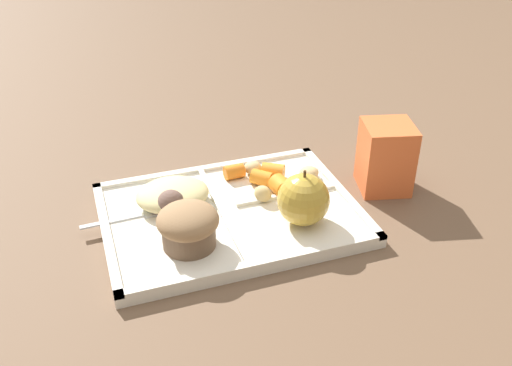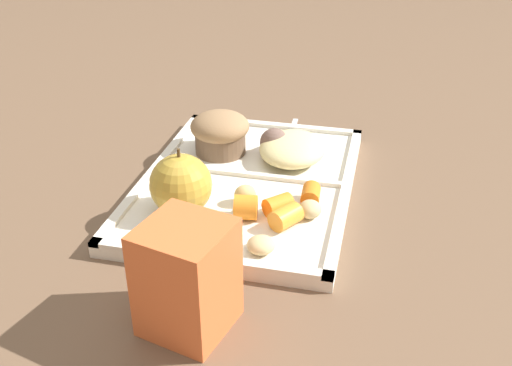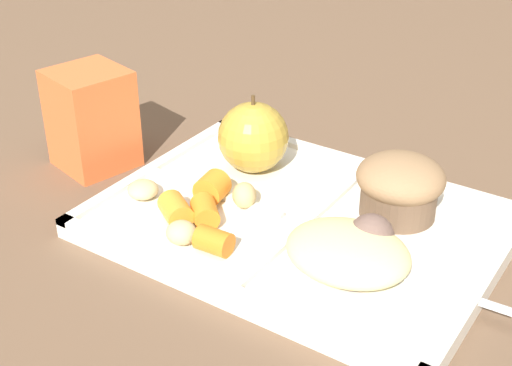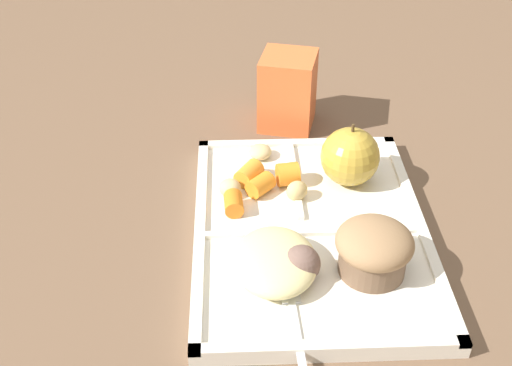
{
  "view_description": "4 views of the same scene",
  "coord_description": "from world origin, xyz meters",
  "views": [
    {
      "loc": [
        0.18,
        0.63,
        0.46
      ],
      "look_at": [
        -0.04,
        -0.01,
        0.05
      ],
      "focal_mm": 40.03,
      "sensor_mm": 36.0,
      "label": 1
    },
    {
      "loc": [
        -0.63,
        -0.16,
        0.38
      ],
      "look_at": [
        -0.02,
        -0.02,
        0.02
      ],
      "focal_mm": 41.91,
      "sensor_mm": 36.0,
      "label": 2
    },
    {
      "loc": [
        0.27,
        -0.47,
        0.36
      ],
      "look_at": [
        -0.05,
        -0.0,
        0.04
      ],
      "focal_mm": 50.34,
      "sensor_mm": 36.0,
      "label": 3
    },
    {
      "loc": [
        0.55,
        -0.08,
        0.48
      ],
      "look_at": [
        -0.04,
        -0.06,
        0.05
      ],
      "focal_mm": 46.31,
      "sensor_mm": 36.0,
      "label": 4
    }
  ],
  "objects": [
    {
      "name": "potato_chunk_browned",
      "position": [
        -0.14,
        -0.05,
        0.02
      ],
      "size": [
        0.04,
        0.04,
        0.02
      ],
      "primitive_type": "ellipsoid",
      "rotation": [
        0.0,
        0.0,
        1.21
      ],
      "color": "tan",
      "rests_on": "lunch_tray"
    },
    {
      "name": "carrot_slice_near_corner",
      "position": [
        -0.08,
        -0.02,
        0.03
      ],
      "size": [
        0.03,
        0.03,
        0.03
      ],
      "primitive_type": "cylinder",
      "rotation": [
        0.0,
        1.57,
        1.72
      ],
      "color": "orange",
      "rests_on": "lunch_tray"
    },
    {
      "name": "carrot_slice_small",
      "position": [
        -0.03,
        -0.08,
        0.02
      ],
      "size": [
        0.03,
        0.02,
        0.02
      ],
      "primitive_type": "cylinder",
      "rotation": [
        0.0,
        1.57,
        0.06
      ],
      "color": "orange",
      "rests_on": "lunch_tray"
    },
    {
      "name": "egg_noodle_pile",
      "position": [
        0.07,
        -0.04,
        0.03
      ],
      "size": [
        0.1,
        0.09,
        0.03
      ],
      "primitive_type": "ellipsoid",
      "color": "beige",
      "rests_on": "lunch_tray"
    },
    {
      "name": "lunch_tray",
      "position": [
        -0.0,
        -0.0,
        0.01
      ],
      "size": [
        0.35,
        0.25,
        0.02
      ],
      "color": "silver",
      "rests_on": "ground"
    },
    {
      "name": "meatball_center",
      "position": [
        0.08,
        -0.06,
        0.03
      ],
      "size": [
        0.03,
        0.03,
        0.03
      ],
      "primitive_type": "sphere",
      "color": "brown",
      "rests_on": "lunch_tray"
    },
    {
      "name": "green_apple",
      "position": [
        -0.09,
        0.05,
        0.05
      ],
      "size": [
        0.07,
        0.07,
        0.08
      ],
      "color": "#B79333",
      "rests_on": "lunch_tray"
    },
    {
      "name": "potato_chunk_large",
      "position": [
        -0.05,
        -0.01,
        0.03
      ],
      "size": [
        0.03,
        0.03,
        0.02
      ],
      "primitive_type": "ellipsoid",
      "rotation": [
        0.0,
        0.0,
        5.28
      ],
      "color": "tan",
      "rests_on": "lunch_tray"
    },
    {
      "name": "potato_chunk_small",
      "position": [
        -0.06,
        -0.09,
        0.02
      ],
      "size": [
        0.03,
        0.03,
        0.02
      ],
      "primitive_type": "ellipsoid",
      "rotation": [
        0.0,
        0.0,
        3.17
      ],
      "color": "tan",
      "rests_on": "lunch_tray"
    },
    {
      "name": "meatball_back",
      "position": [
        0.09,
        -0.03,
        0.03
      ],
      "size": [
        0.03,
        0.03,
        0.03
      ],
      "primitive_type": "sphere",
      "color": "brown",
      "rests_on": "lunch_tray"
    },
    {
      "name": "carrot_slice_center",
      "position": [
        -0.09,
        -0.06,
        0.03
      ],
      "size": [
        0.04,
        0.04,
        0.02
      ],
      "primitive_type": "cylinder",
      "rotation": [
        0.0,
        1.57,
        2.57
      ],
      "color": "orange",
      "rests_on": "lunch_tray"
    },
    {
      "name": "bran_muffin",
      "position": [
        0.07,
        0.05,
        0.04
      ],
      "size": [
        0.08,
        0.08,
        0.06
      ],
      "color": "brown",
      "rests_on": "lunch_tray"
    },
    {
      "name": "carrot_slice_tilted",
      "position": [
        -0.07,
        -0.05,
        0.02
      ],
      "size": [
        0.04,
        0.04,
        0.02
      ],
      "primitive_type": "cylinder",
      "rotation": [
        0.0,
        1.57,
        2.37
      ],
      "color": "orange",
      "rests_on": "lunch_tray"
    },
    {
      "name": "ground",
      "position": [
        0.0,
        0.0,
        0.0
      ],
      "size": [
        6.0,
        6.0,
        0.0
      ],
      "primitive_type": "plane",
      "color": "brown"
    },
    {
      "name": "plastic_fork",
      "position": [
        0.12,
        -0.03,
        0.01
      ],
      "size": [
        0.15,
        0.02,
        0.0
      ],
      "color": "silver",
      "rests_on": "lunch_tray"
    },
    {
      "name": "meatball_front",
      "position": [
        0.06,
        -0.05,
        0.03
      ],
      "size": [
        0.03,
        0.03,
        0.03
      ],
      "primitive_type": "sphere",
      "color": "brown",
      "rests_on": "lunch_tray"
    },
    {
      "name": "milk_carton",
      "position": [
        -0.24,
        -0.01,
        0.05
      ],
      "size": [
        0.09,
        0.09,
        0.1
      ],
      "primitive_type": "cube",
      "rotation": [
        0.0,
        0.0,
        -0.25
      ],
      "color": "orange",
      "rests_on": "ground"
    },
    {
      "name": "meatball_side",
      "position": [
        0.08,
        -0.02,
        0.03
      ],
      "size": [
        0.04,
        0.04,
        0.04
      ],
      "primitive_type": "sphere",
      "color": "brown",
      "rests_on": "lunch_tray"
    }
  ]
}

